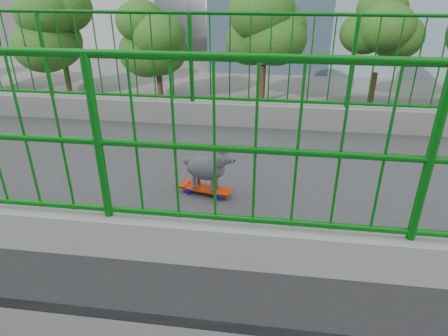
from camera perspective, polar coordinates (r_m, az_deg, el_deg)
name	(u,v)px	position (r m, az deg, el deg)	size (l,w,h in m)	color
road	(167,175)	(19.43, -8.32, -1.02)	(18.00, 90.00, 0.02)	black
street_trees	(224,39)	(30.14, 0.02, 18.39)	(5.30, 60.40, 7.26)	black
skateboard	(206,189)	(3.56, -2.71, -3.13)	(0.24, 0.49, 0.06)	red
poodle	(208,167)	(3.45, -2.39, 0.20)	(0.27, 0.48, 0.41)	#333136
car_1	(282,213)	(15.13, 8.42, -6.60)	(1.43, 4.10, 1.35)	silver
car_4	(421,133)	(25.22, 26.87, 4.55)	(1.66, 4.11, 1.40)	#BA0A07
car_5	(4,241)	(15.26, -29.55, -9.33)	(1.69, 4.83, 1.59)	silver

